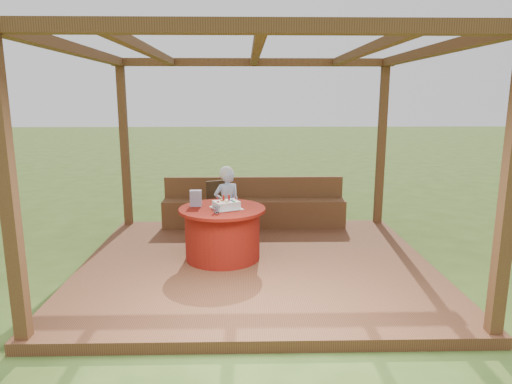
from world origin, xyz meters
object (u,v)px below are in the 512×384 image
at_px(birthday_cake, 226,204).
at_px(table, 223,233).
at_px(bench, 254,210).
at_px(elderly_woman, 227,203).
at_px(drinking_glass, 216,210).
at_px(gift_bag, 196,198).
at_px(chair, 221,206).

bearing_deg(birthday_cake, table, 165.56).
relative_size(bench, birthday_cake, 6.43).
xyz_separation_m(elderly_woman, drinking_glass, (-0.09, -1.06, 0.16)).
bearing_deg(table, birthday_cake, -14.44).
bearing_deg(gift_bag, elderly_woman, 58.13).
height_order(chair, gift_bag, gift_bag).
bearing_deg(chair, bench, 44.94).
distance_m(bench, birthday_cake, 1.70).
bearing_deg(table, gift_bag, 162.29).
xyz_separation_m(bench, gift_bag, (-0.80, -1.46, 0.53)).
xyz_separation_m(table, elderly_woman, (0.03, 0.80, 0.23)).
bearing_deg(elderly_woman, bench, 61.67).
relative_size(elderly_woman, gift_bag, 5.25).
xyz_separation_m(table, birthday_cake, (0.05, -0.01, 0.39)).
distance_m(bench, gift_bag, 1.75).
xyz_separation_m(birthday_cake, drinking_glass, (-0.11, -0.25, -0.00)).
height_order(elderly_woman, drinking_glass, elderly_woman).
relative_size(bench, elderly_woman, 2.67).
bearing_deg(table, bench, 74.10).
relative_size(chair, elderly_woman, 0.75).
height_order(bench, birthday_cake, birthday_cake).
bearing_deg(birthday_cake, gift_bag, 162.72).
height_order(birthday_cake, drinking_glass, birthday_cake).
height_order(elderly_woman, gift_bag, elderly_woman).
xyz_separation_m(elderly_woman, birthday_cake, (0.03, -0.81, 0.16)).
relative_size(birthday_cake, drinking_glass, 4.83).
height_order(gift_bag, drinking_glass, gift_bag).
bearing_deg(bench, birthday_cake, -103.90).
bearing_deg(gift_bag, drinking_glass, -54.43).
bearing_deg(bench, gift_bag, -118.83).
distance_m(birthday_cake, gift_bag, 0.43).
relative_size(table, chair, 1.34).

